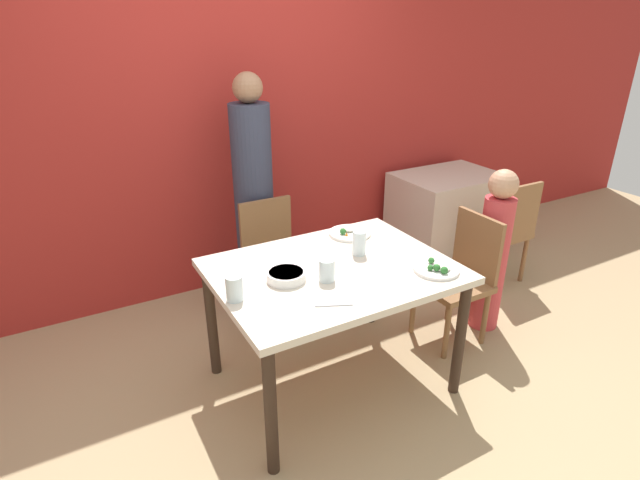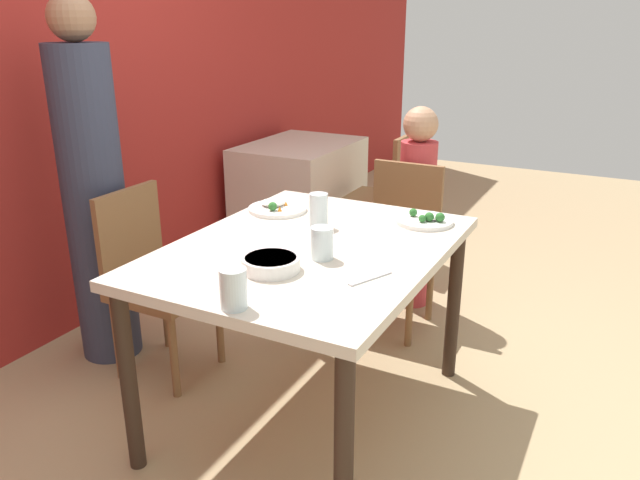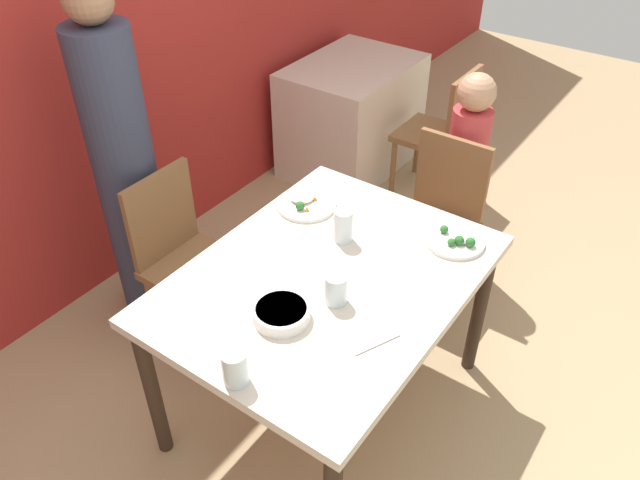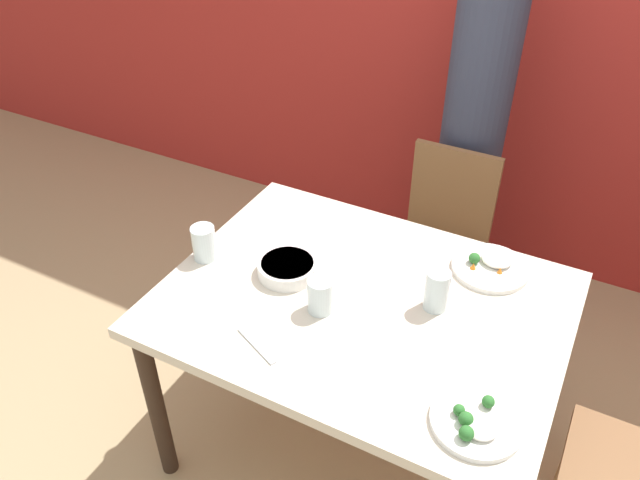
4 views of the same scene
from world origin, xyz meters
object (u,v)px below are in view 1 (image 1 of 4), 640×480
object	(u,v)px
chair_adult_spot	(274,258)
chair_child_spot	(461,275)
plate_rice_adult	(349,232)
glass_water_tall	(327,270)
person_child	(492,253)
bowl_curry	(286,275)
person_adult	(254,200)

from	to	relation	value
chair_adult_spot	chair_child_spot	distance (m)	1.26
plate_rice_adult	glass_water_tall	world-z (taller)	glass_water_tall
chair_child_spot	glass_water_tall	xyz separation A→B (m)	(-1.07, -0.11, 0.36)
chair_adult_spot	person_child	size ratio (longest dim) A/B	0.76
person_child	bowl_curry	distance (m)	1.54
person_adult	person_child	world-z (taller)	person_adult
person_child	chair_child_spot	bearing A→B (deg)	180.00
chair_child_spot	person_child	size ratio (longest dim) A/B	0.76
chair_child_spot	glass_water_tall	size ratio (longest dim) A/B	7.32
chair_child_spot	bowl_curry	bearing A→B (deg)	-90.08
chair_adult_spot	person_adult	xyz separation A→B (m)	(-0.00, 0.31, 0.33)
person_adult	glass_water_tall	xyz separation A→B (m)	(-0.11, -1.24, 0.03)
person_child	chair_adult_spot	bearing A→B (deg)	146.43
person_child	plate_rice_adult	size ratio (longest dim) A/B	4.35
chair_child_spot	plate_rice_adult	xyz separation A→B (m)	(-0.65, 0.34, 0.31)
bowl_curry	person_child	bearing A→B (deg)	-0.06
chair_child_spot	bowl_curry	xyz separation A→B (m)	(-1.25, 0.00, 0.32)
chair_adult_spot	person_child	world-z (taller)	person_child
chair_child_spot	plate_rice_adult	distance (m)	0.80
chair_child_spot	person_child	distance (m)	0.29
glass_water_tall	plate_rice_adult	bearing A→B (deg)	46.74
chair_child_spot	person_adult	xyz separation A→B (m)	(-0.96, 1.13, 0.33)
chair_child_spot	person_adult	size ratio (longest dim) A/B	0.51
bowl_curry	plate_rice_adult	size ratio (longest dim) A/B	0.77
person_adult	chair_adult_spot	bearing A→B (deg)	-90.00
chair_adult_spot	plate_rice_adult	bearing A→B (deg)	-57.09
chair_child_spot	person_adult	bearing A→B (deg)	-139.63
chair_adult_spot	bowl_curry	world-z (taller)	chair_adult_spot
bowl_curry	person_adult	bearing A→B (deg)	75.53
chair_adult_spot	person_adult	size ratio (longest dim) A/B	0.51
person_adult	person_child	xyz separation A→B (m)	(1.23, -1.13, -0.24)
plate_rice_adult	person_adult	bearing A→B (deg)	111.38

